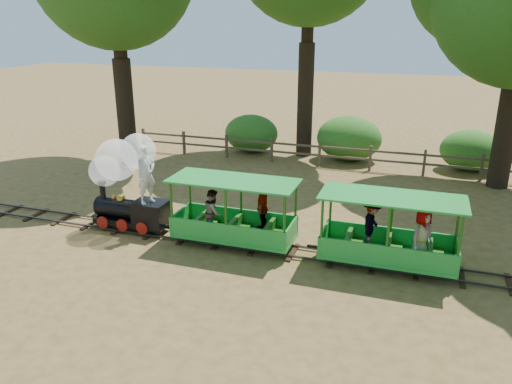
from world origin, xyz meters
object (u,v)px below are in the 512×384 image
(carriage_rear, at_px, (389,236))
(fence, at_px, (345,154))
(carriage_front, at_px, (235,217))
(locomotive, at_px, (124,175))

(carriage_rear, xyz_separation_m, fence, (-2.31, 8.01, -0.25))
(carriage_front, height_order, carriage_rear, same)
(fence, bearing_deg, carriage_rear, -73.89)
(carriage_rear, distance_m, fence, 8.34)
(locomotive, relative_size, fence, 0.16)
(carriage_front, bearing_deg, locomotive, 179.28)
(carriage_rear, height_order, fence, carriage_rear)
(carriage_front, bearing_deg, fence, 78.99)
(carriage_front, relative_size, carriage_rear, 1.00)
(locomotive, height_order, fence, locomotive)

